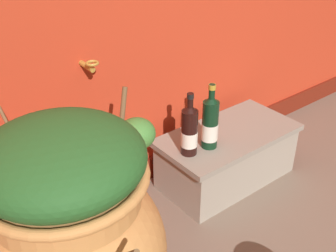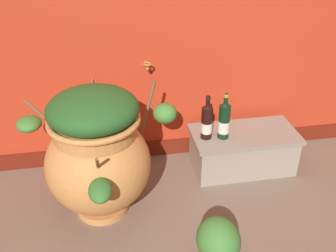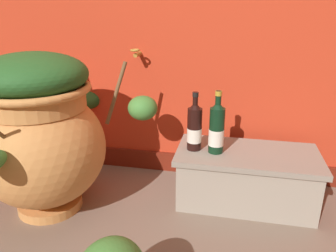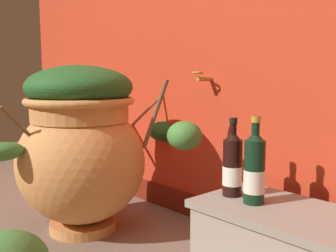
# 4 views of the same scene
# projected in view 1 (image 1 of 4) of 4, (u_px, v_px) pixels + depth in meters

# --- Properties ---
(terracotta_urn) EXTENTS (1.02, 1.17, 0.84)m
(terracotta_urn) POSITION_uv_depth(u_px,v_px,m) (70.00, 228.00, 1.43)
(terracotta_urn) COLOR #D68E4C
(terracotta_urn) RESTS_ON ground_plane
(stone_ledge) EXTENTS (0.76, 0.39, 0.30)m
(stone_ledge) POSITION_uv_depth(u_px,v_px,m) (227.00, 154.00, 2.30)
(stone_ledge) COLOR #9E9384
(stone_ledge) RESTS_ON ground_plane
(wine_bottle_left) EXTENTS (0.08, 0.08, 0.32)m
(wine_bottle_left) POSITION_uv_depth(u_px,v_px,m) (189.00, 130.00, 2.00)
(wine_bottle_left) COLOR black
(wine_bottle_left) RESTS_ON stone_ledge
(wine_bottle_middle) EXTENTS (0.08, 0.08, 0.34)m
(wine_bottle_middle) POSITION_uv_depth(u_px,v_px,m) (210.00, 122.00, 2.05)
(wine_bottle_middle) COLOR black
(wine_bottle_middle) RESTS_ON stone_ledge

